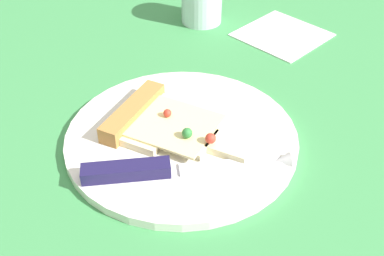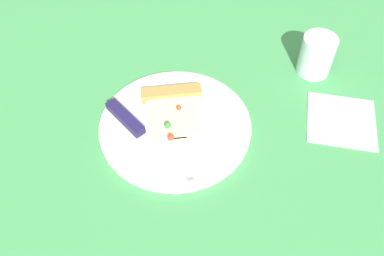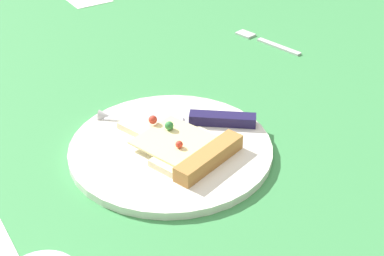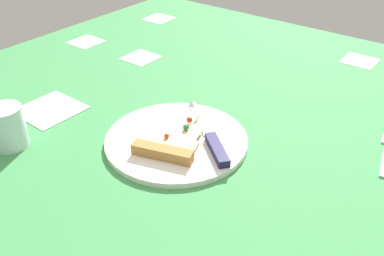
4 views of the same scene
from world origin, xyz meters
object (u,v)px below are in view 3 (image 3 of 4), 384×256
(pizza_slice, at_px, (184,147))
(knife, at_px, (192,119))
(plate, at_px, (171,149))
(fork, at_px, (264,40))

(pizza_slice, bearing_deg, knife, 31.87)
(plate, distance_m, pizza_slice, 0.03)
(knife, relative_size, fork, 1.31)
(knife, xyz_separation_m, fork, (0.29, 0.19, -0.01))
(plate, height_order, pizza_slice, pizza_slice)
(plate, height_order, knife, knife)
(plate, xyz_separation_m, knife, (0.06, 0.04, 0.01))
(pizza_slice, bearing_deg, plate, 90.52)
(plate, bearing_deg, knife, 30.85)
(pizza_slice, relative_size, knife, 0.94)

